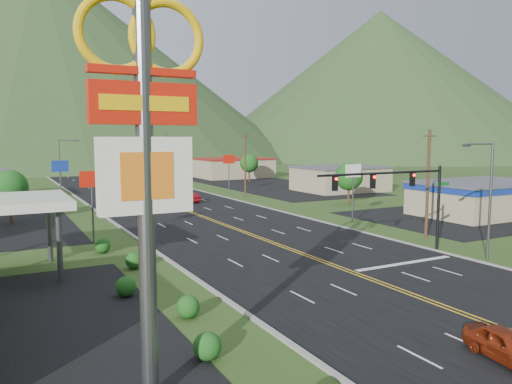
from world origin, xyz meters
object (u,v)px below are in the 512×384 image
car_red_near (507,346)px  car_dark_mid (144,203)px  car_red_far (191,198)px  pylon_sign (144,137)px  streetlight_east (488,192)px  traffic_signal (402,189)px  streetlight_west (62,163)px

car_red_near → car_dark_mid: (-0.80, 52.56, -0.03)m
car_red_near → car_red_far: size_ratio=1.00×
pylon_sign → car_red_near: (13.92, -3.99, -8.63)m
streetlight_east → car_red_near: 19.17m
car_red_near → car_red_far: bearing=92.1°
traffic_signal → car_red_far: bearing=94.4°
pylon_sign → streetlight_east: bearing=15.8°
car_dark_mid → car_red_far: bearing=14.8°
pylon_sign → car_dark_mid: size_ratio=3.20×
streetlight_east → car_red_far: bearing=100.2°
streetlight_east → streetlight_west: (-22.86, 60.00, 0.00)m
car_red_near → streetlight_west: bearing=105.8°
traffic_signal → car_red_near: bearing=-120.9°
pylon_sign → streetlight_west: bearing=85.5°
streetlight_west → car_red_near: streetlight_west is taller
streetlight_west → car_dark_mid: size_ratio=2.05×
traffic_signal → streetlight_east: size_ratio=1.46×
car_red_far → traffic_signal: bearing=89.8°
streetlight_east → pylon_sign: bearing=-164.2°
traffic_signal → car_red_near: size_ratio=3.35×
pylon_sign → traffic_signal: size_ratio=1.07×
pylon_sign → traffic_signal: bearing=27.1°
car_red_near → car_dark_mid: size_ratio=0.89×
traffic_signal → car_red_far: 39.00m
pylon_sign → car_red_near: bearing=-16.0°
streetlight_east → car_red_far: streetlight_east is taller
streetlight_east → car_dark_mid: streetlight_east is taller
streetlight_east → streetlight_west: bearing=110.9°
traffic_signal → car_red_near: traffic_signal is taller
pylon_sign → streetlight_east: pylon_sign is taller
traffic_signal → car_red_far: traffic_signal is taller
car_red_far → car_red_near: bearing=78.5°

